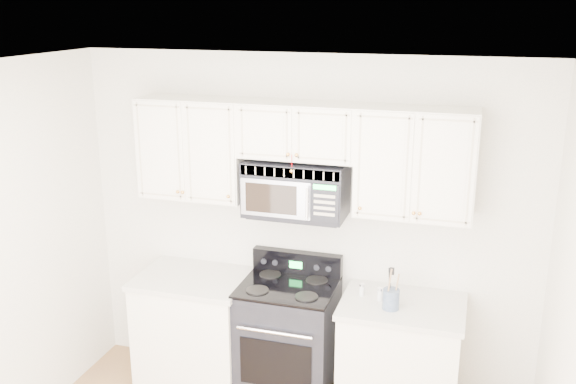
% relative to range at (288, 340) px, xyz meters
% --- Properties ---
extents(room, '(3.51, 3.51, 2.61)m').
position_rel_range_xyz_m(room, '(0.05, -1.46, 0.82)').
color(room, olive).
rests_on(room, ground).
extents(base_cabinet_left, '(0.86, 0.65, 0.92)m').
position_rel_range_xyz_m(base_cabinet_left, '(-0.75, -0.02, -0.06)').
color(base_cabinet_left, white).
rests_on(base_cabinet_left, ground).
extents(base_cabinet_right, '(0.86, 0.65, 0.92)m').
position_rel_range_xyz_m(base_cabinet_right, '(0.85, -0.02, -0.06)').
color(base_cabinet_right, white).
rests_on(base_cabinet_right, ground).
extents(range, '(0.70, 0.64, 1.10)m').
position_rel_range_xyz_m(range, '(0.00, 0.00, 0.00)').
color(range, black).
rests_on(range, ground).
extents(upper_cabinets, '(2.44, 0.37, 0.75)m').
position_rel_range_xyz_m(upper_cabinets, '(0.05, 0.13, 1.45)').
color(upper_cabinets, white).
rests_on(upper_cabinets, ground).
extents(microwave, '(0.73, 0.42, 0.40)m').
position_rel_range_xyz_m(microwave, '(0.03, 0.11, 1.17)').
color(microwave, black).
rests_on(microwave, ground).
extents(utensil_crock, '(0.11, 0.11, 0.31)m').
position_rel_range_xyz_m(utensil_crock, '(0.78, -0.13, 0.51)').
color(utensil_crock, slate).
rests_on(utensil_crock, base_cabinet_right).
extents(shaker_salt, '(0.04, 0.04, 0.09)m').
position_rel_range_xyz_m(shaker_salt, '(0.55, 0.02, 0.48)').
color(shaker_salt, silver).
rests_on(shaker_salt, base_cabinet_right).
extents(shaker_pepper, '(0.04, 0.04, 0.10)m').
position_rel_range_xyz_m(shaker_pepper, '(0.69, -0.03, 0.49)').
color(shaker_pepper, silver).
rests_on(shaker_pepper, base_cabinet_right).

